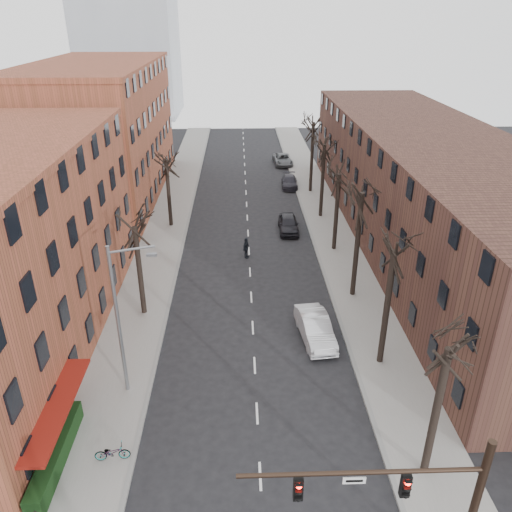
{
  "coord_description": "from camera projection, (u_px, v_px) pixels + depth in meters",
  "views": [
    {
      "loc": [
        -0.74,
        -12.08,
        19.2
      ],
      "look_at": [
        0.32,
        18.83,
        4.0
      ],
      "focal_mm": 35.0,
      "sensor_mm": 36.0,
      "label": 1
    }
  ],
  "objects": [
    {
      "name": "sidewalk_left",
      "position": [
        169.0,
        222.0,
        50.44
      ],
      "size": [
        4.0,
        90.0,
        0.15
      ],
      "primitive_type": "cube",
      "color": "gray",
      "rests_on": "ground"
    },
    {
      "name": "sidewalk_right",
      "position": [
        326.0,
        220.0,
        50.93
      ],
      "size": [
        4.0,
        90.0,
        0.15
      ],
      "primitive_type": "cube",
      "color": "gray",
      "rests_on": "ground"
    },
    {
      "name": "building_left_far",
      "position": [
        101.0,
        134.0,
        55.21
      ],
      "size": [
        12.0,
        28.0,
        14.0
      ],
      "primitive_type": "cube",
      "color": "brown",
      "rests_on": "ground"
    },
    {
      "name": "building_right",
      "position": [
        427.0,
        188.0,
        44.52
      ],
      "size": [
        12.0,
        50.0,
        10.0
      ],
      "primitive_type": "cube",
      "color": "#482B21",
      "rests_on": "ground"
    },
    {
      "name": "awning_left",
      "position": [
        67.0,
        448.0,
        24.42
      ],
      "size": [
        1.2,
        7.0,
        0.15
      ],
      "primitive_type": "cube",
      "color": "maroon",
      "rests_on": "ground"
    },
    {
      "name": "hedge",
      "position": [
        56.0,
        454.0,
        23.23
      ],
      "size": [
        0.8,
        6.0,
        1.0
      ],
      "primitive_type": "cube",
      "color": "#153312",
      "rests_on": "sidewalk_left"
    },
    {
      "name": "tree_right_a",
      "position": [
        423.0,
        471.0,
        23.15
      ],
      "size": [
        5.2,
        5.2,
        10.0
      ],
      "primitive_type": null,
      "color": "black",
      "rests_on": "ground"
    },
    {
      "name": "tree_right_b",
      "position": [
        379.0,
        363.0,
        30.32
      ],
      "size": [
        5.2,
        5.2,
        10.8
      ],
      "primitive_type": null,
      "color": "black",
      "rests_on": "ground"
    },
    {
      "name": "tree_right_c",
      "position": [
        352.0,
        295.0,
        37.5
      ],
      "size": [
        5.2,
        5.2,
        11.6
      ],
      "primitive_type": null,
      "color": "black",
      "rests_on": "ground"
    },
    {
      "name": "tree_right_d",
      "position": [
        334.0,
        250.0,
        44.67
      ],
      "size": [
        5.2,
        5.2,
        10.0
      ],
      "primitive_type": null,
      "color": "black",
      "rests_on": "ground"
    },
    {
      "name": "tree_right_e",
      "position": [
        320.0,
        217.0,
        51.85
      ],
      "size": [
        5.2,
        5.2,
        10.8
      ],
      "primitive_type": null,
      "color": "black",
      "rests_on": "ground"
    },
    {
      "name": "tree_right_f",
      "position": [
        310.0,
        192.0,
        59.02
      ],
      "size": [
        5.2,
        5.2,
        11.6
      ],
      "primitive_type": null,
      "color": "black",
      "rests_on": "ground"
    },
    {
      "name": "tree_left_a",
      "position": [
        145.0,
        314.0,
        35.24
      ],
      "size": [
        5.2,
        5.2,
        9.5
      ],
      "primitive_type": null,
      "color": "black",
      "rests_on": "ground"
    },
    {
      "name": "tree_left_b",
      "position": [
        171.0,
        226.0,
        49.59
      ],
      "size": [
        5.2,
        5.2,
        9.5
      ],
      "primitive_type": null,
      "color": "black",
      "rests_on": "ground"
    },
    {
      "name": "signal_mast_arm",
      "position": [
        430.0,
        504.0,
        16.65
      ],
      "size": [
        8.14,
        0.3,
        7.2
      ],
      "color": "black",
      "rests_on": "ground"
    },
    {
      "name": "streetlight",
      "position": [
        121.0,
        316.0,
        25.87
      ],
      "size": [
        2.45,
        0.22,
        9.03
      ],
      "color": "slate",
      "rests_on": "ground"
    },
    {
      "name": "silver_sedan",
      "position": [
        315.0,
        328.0,
        32.18
      ],
      "size": [
        2.33,
        5.21,
        1.66
      ],
      "primitive_type": "imported",
      "rotation": [
        0.0,
        0.0,
        0.12
      ],
      "color": "silver",
      "rests_on": "ground"
    },
    {
      "name": "parked_car_near",
      "position": [
        288.0,
        224.0,
        48.11
      ],
      "size": [
        1.89,
        4.59,
        1.56
      ],
      "primitive_type": "imported",
      "rotation": [
        0.0,
        0.0,
        -0.01
      ],
      "color": "black",
      "rests_on": "ground"
    },
    {
      "name": "parked_car_mid",
      "position": [
        289.0,
        182.0,
        60.39
      ],
      "size": [
        2.08,
        4.64,
        1.32
      ],
      "primitive_type": "imported",
      "rotation": [
        0.0,
        0.0,
        -0.05
      ],
      "color": "#23222A",
      "rests_on": "ground"
    },
    {
      "name": "parked_car_far",
      "position": [
        283.0,
        160.0,
        69.23
      ],
      "size": [
        2.69,
        5.25,
        1.42
      ],
      "primitive_type": "imported",
      "rotation": [
        0.0,
        0.0,
        0.07
      ],
      "color": "#54575B",
      "rests_on": "ground"
    },
    {
      "name": "pedestrian_crossing",
      "position": [
        246.0,
        248.0,
        42.85
      ],
      "size": [
        0.86,
        1.18,
        1.86
      ],
      "primitive_type": "imported",
      "rotation": [
        0.0,
        0.0,
        1.15
      ],
      "color": "black",
      "rests_on": "ground"
    },
    {
      "name": "bicycle",
      "position": [
        112.0,
        452.0,
        23.41
      ],
      "size": [
        1.7,
        0.7,
        0.87
      ],
      "primitive_type": "imported",
      "rotation": [
        0.0,
        0.0,
        1.65
      ],
      "color": "gray",
      "rests_on": "sidewalk_left"
    }
  ]
}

